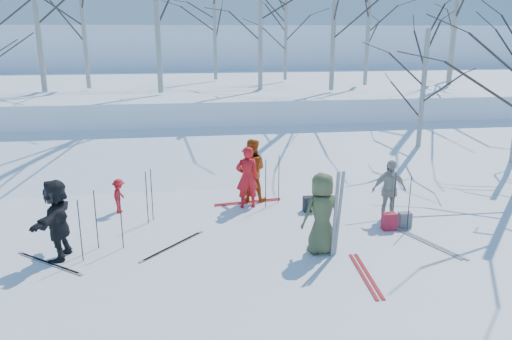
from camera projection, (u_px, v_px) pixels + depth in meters
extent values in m
plane|color=white|center=(266.00, 243.00, 11.29)|extent=(120.00, 120.00, 0.00)
cube|color=white|center=(234.00, 160.00, 17.92)|extent=(70.00, 9.49, 4.12)
cube|color=white|center=(215.00, 100.00, 27.22)|extent=(70.00, 18.00, 2.20)
cube|color=white|center=(200.00, 60.00, 46.97)|extent=(90.00, 30.00, 6.00)
imported|color=#495332|center=(322.00, 213.00, 10.59)|extent=(0.97, 0.75, 1.78)
imported|color=red|center=(247.00, 177.00, 13.36)|extent=(0.65, 0.45, 1.69)
imported|color=#B6480E|center=(251.00, 170.00, 13.92)|extent=(1.02, 0.90, 1.76)
imported|color=red|center=(119.00, 196.00, 13.07)|extent=(0.43, 0.64, 0.92)
imported|color=beige|center=(389.00, 190.00, 12.49)|extent=(0.94, 0.45, 1.56)
imported|color=black|center=(57.00, 219.00, 10.34)|extent=(0.74, 1.66, 1.72)
imported|color=black|center=(322.00, 199.00, 13.41)|extent=(0.65, 0.61, 0.52)
cube|color=silver|center=(335.00, 215.00, 10.32)|extent=(0.09, 0.16, 1.90)
cube|color=silver|center=(339.00, 214.00, 10.40)|extent=(0.12, 0.23, 1.89)
cylinder|color=black|center=(80.00, 231.00, 10.23)|extent=(0.02, 0.02, 1.34)
cylinder|color=black|center=(96.00, 220.00, 10.83)|extent=(0.02, 0.02, 1.34)
cylinder|color=black|center=(279.00, 179.00, 13.84)|extent=(0.02, 0.02, 1.34)
cylinder|color=black|center=(152.00, 195.00, 12.48)|extent=(0.02, 0.02, 1.34)
cylinder|color=black|center=(394.00, 198.00, 12.24)|extent=(0.02, 0.02, 1.34)
cylinder|color=black|center=(147.00, 198.00, 12.25)|extent=(0.02, 0.02, 1.34)
cylinder|color=black|center=(59.00, 230.00, 10.27)|extent=(0.02, 0.02, 1.34)
cylinder|color=black|center=(409.00, 204.00, 11.79)|extent=(0.02, 0.02, 1.34)
cylinder|color=black|center=(121.00, 220.00, 10.84)|extent=(0.02, 0.02, 1.34)
cylinder|color=black|center=(266.00, 184.00, 13.39)|extent=(0.02, 0.02, 1.34)
cube|color=#AE1A2F|center=(389.00, 221.00, 11.98)|extent=(0.32, 0.22, 0.42)
cube|color=slate|center=(405.00, 220.00, 12.13)|extent=(0.30, 0.20, 0.38)
cube|color=black|center=(310.00, 204.00, 13.23)|extent=(0.34, 0.24, 0.40)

